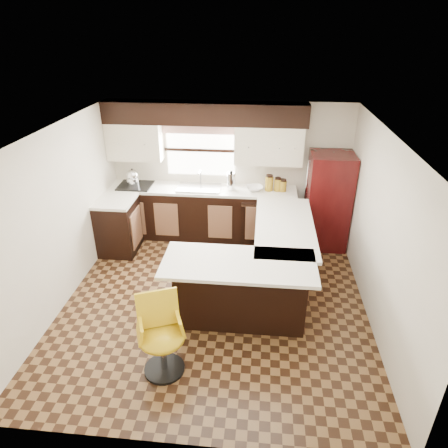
# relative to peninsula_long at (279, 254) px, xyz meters

# --- Properties ---
(floor) EXTENTS (4.40, 4.40, 0.00)m
(floor) POSITION_rel_peninsula_long_xyz_m (-0.90, -0.62, -0.45)
(floor) COLOR #49301A
(floor) RESTS_ON ground
(ceiling) EXTENTS (4.40, 4.40, 0.00)m
(ceiling) POSITION_rel_peninsula_long_xyz_m (-0.90, -0.62, 1.95)
(ceiling) COLOR silver
(ceiling) RESTS_ON wall_back
(wall_back) EXTENTS (4.40, 0.00, 4.40)m
(wall_back) POSITION_rel_peninsula_long_xyz_m (-0.90, 1.58, 0.75)
(wall_back) COLOR beige
(wall_back) RESTS_ON floor
(wall_front) EXTENTS (4.40, 0.00, 4.40)m
(wall_front) POSITION_rel_peninsula_long_xyz_m (-0.90, -2.83, 0.75)
(wall_front) COLOR beige
(wall_front) RESTS_ON floor
(wall_left) EXTENTS (0.00, 4.40, 4.40)m
(wall_left) POSITION_rel_peninsula_long_xyz_m (-3.00, -0.62, 0.75)
(wall_left) COLOR beige
(wall_left) RESTS_ON floor
(wall_right) EXTENTS (0.00, 4.40, 4.40)m
(wall_right) POSITION_rel_peninsula_long_xyz_m (1.20, -0.62, 0.75)
(wall_right) COLOR beige
(wall_right) RESTS_ON floor
(base_cab_back) EXTENTS (3.30, 0.60, 0.90)m
(base_cab_back) POSITION_rel_peninsula_long_xyz_m (-1.35, 1.28, 0.00)
(base_cab_back) COLOR black
(base_cab_back) RESTS_ON floor
(base_cab_left) EXTENTS (0.60, 0.70, 0.90)m
(base_cab_left) POSITION_rel_peninsula_long_xyz_m (-2.70, 0.62, 0.00)
(base_cab_left) COLOR black
(base_cab_left) RESTS_ON floor
(counter_back) EXTENTS (3.30, 0.60, 0.04)m
(counter_back) POSITION_rel_peninsula_long_xyz_m (-1.35, 1.28, 0.47)
(counter_back) COLOR silver
(counter_back) RESTS_ON base_cab_back
(counter_left) EXTENTS (0.60, 0.70, 0.04)m
(counter_left) POSITION_rel_peninsula_long_xyz_m (-2.70, 0.62, 0.47)
(counter_left) COLOR silver
(counter_left) RESTS_ON base_cab_left
(soffit) EXTENTS (3.40, 0.35, 0.36)m
(soffit) POSITION_rel_peninsula_long_xyz_m (-1.30, 1.40, 1.77)
(soffit) COLOR black
(soffit) RESTS_ON wall_back
(upper_cab_left) EXTENTS (0.94, 0.35, 0.64)m
(upper_cab_left) POSITION_rel_peninsula_long_xyz_m (-2.52, 1.40, 1.27)
(upper_cab_left) COLOR beige
(upper_cab_left) RESTS_ON wall_back
(upper_cab_right) EXTENTS (1.14, 0.35, 0.64)m
(upper_cab_right) POSITION_rel_peninsula_long_xyz_m (-0.22, 1.40, 1.27)
(upper_cab_right) COLOR beige
(upper_cab_right) RESTS_ON wall_back
(window_pane) EXTENTS (1.20, 0.02, 0.90)m
(window_pane) POSITION_rel_peninsula_long_xyz_m (-1.40, 1.56, 1.10)
(window_pane) COLOR white
(window_pane) RESTS_ON wall_back
(valance) EXTENTS (1.30, 0.06, 0.18)m
(valance) POSITION_rel_peninsula_long_xyz_m (-1.40, 1.52, 1.49)
(valance) COLOR #D19B93
(valance) RESTS_ON wall_back
(sink) EXTENTS (0.75, 0.45, 0.03)m
(sink) POSITION_rel_peninsula_long_xyz_m (-1.40, 1.25, 0.51)
(sink) COLOR #B2B2B7
(sink) RESTS_ON counter_back
(dishwasher) EXTENTS (0.58, 0.03, 0.78)m
(dishwasher) POSITION_rel_peninsula_long_xyz_m (-0.35, 0.99, -0.02)
(dishwasher) COLOR black
(dishwasher) RESTS_ON floor
(cooktop) EXTENTS (0.58, 0.50, 0.02)m
(cooktop) POSITION_rel_peninsula_long_xyz_m (-2.55, 1.25, 0.51)
(cooktop) COLOR black
(cooktop) RESTS_ON counter_back
(peninsula_long) EXTENTS (0.60, 1.95, 0.90)m
(peninsula_long) POSITION_rel_peninsula_long_xyz_m (0.00, 0.00, 0.00)
(peninsula_long) COLOR black
(peninsula_long) RESTS_ON floor
(peninsula_return) EXTENTS (1.65, 0.60, 0.90)m
(peninsula_return) POSITION_rel_peninsula_long_xyz_m (-0.53, -0.97, 0.00)
(peninsula_return) COLOR black
(peninsula_return) RESTS_ON floor
(counter_pen_long) EXTENTS (0.84, 1.95, 0.04)m
(counter_pen_long) POSITION_rel_peninsula_long_xyz_m (0.05, 0.00, 0.47)
(counter_pen_long) COLOR silver
(counter_pen_long) RESTS_ON peninsula_long
(counter_pen_return) EXTENTS (1.89, 0.84, 0.04)m
(counter_pen_return) POSITION_rel_peninsula_long_xyz_m (-0.55, -1.06, 0.47)
(counter_pen_return) COLOR silver
(counter_pen_return) RESTS_ON peninsula_return
(refrigerator) EXTENTS (0.71, 0.68, 1.66)m
(refrigerator) POSITION_rel_peninsula_long_xyz_m (0.82, 1.19, 0.38)
(refrigerator) COLOR #37090A
(refrigerator) RESTS_ON floor
(bar_chair) EXTENTS (0.66, 0.66, 0.95)m
(bar_chair) POSITION_rel_peninsula_long_xyz_m (-1.32, -1.95, 0.02)
(bar_chair) COLOR gold
(bar_chair) RESTS_ON floor
(kettle) EXTENTS (0.22, 0.22, 0.30)m
(kettle) POSITION_rel_peninsula_long_xyz_m (-2.58, 1.26, 0.67)
(kettle) COLOR silver
(kettle) RESTS_ON cooktop
(percolator) EXTENTS (0.15, 0.15, 0.31)m
(percolator) POSITION_rel_peninsula_long_xyz_m (-0.84, 1.28, 0.65)
(percolator) COLOR silver
(percolator) RESTS_ON counter_back
(mixing_bowl) EXTENTS (0.35, 0.35, 0.07)m
(mixing_bowl) POSITION_rel_peninsula_long_xyz_m (-0.44, 1.27, 0.53)
(mixing_bowl) COLOR white
(mixing_bowl) RESTS_ON counter_back
(canister_large) EXTENTS (0.14, 0.14, 0.25)m
(canister_large) POSITION_rel_peninsula_long_xyz_m (-0.18, 1.30, 0.62)
(canister_large) COLOR olive
(canister_large) RESTS_ON counter_back
(canister_med) EXTENTS (0.12, 0.12, 0.21)m
(canister_med) POSITION_rel_peninsula_long_xyz_m (-0.03, 1.30, 0.60)
(canister_med) COLOR olive
(canister_med) RESTS_ON counter_back
(canister_small) EXTENTS (0.13, 0.13, 0.18)m
(canister_small) POSITION_rel_peninsula_long_xyz_m (0.05, 1.30, 0.59)
(canister_small) COLOR olive
(canister_small) RESTS_ON counter_back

